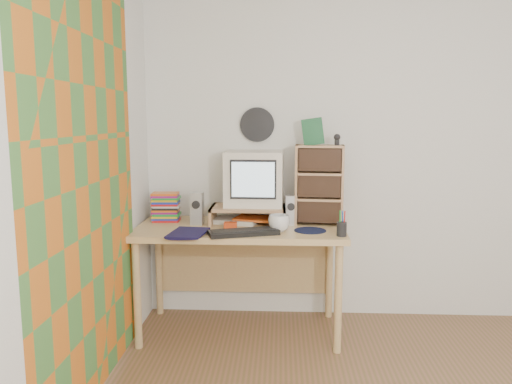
# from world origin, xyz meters

# --- Properties ---
(back_wall) EXTENTS (3.50, 0.00, 3.50)m
(back_wall) POSITION_xyz_m (0.00, 1.75, 1.25)
(back_wall) COLOR white
(back_wall) RESTS_ON floor
(left_wall) EXTENTS (0.00, 3.50, 3.50)m
(left_wall) POSITION_xyz_m (-1.75, 0.00, 1.25)
(left_wall) COLOR white
(left_wall) RESTS_ON floor
(curtain) EXTENTS (0.00, 2.20, 2.20)m
(curtain) POSITION_xyz_m (-1.71, 0.48, 1.15)
(curtain) COLOR #C9661C
(curtain) RESTS_ON left_wall
(wall_disc) EXTENTS (0.25, 0.02, 0.25)m
(wall_disc) POSITION_xyz_m (-0.93, 1.73, 1.43)
(wall_disc) COLOR black
(wall_disc) RESTS_ON back_wall
(desk) EXTENTS (1.40, 0.70, 0.75)m
(desk) POSITION_xyz_m (-1.03, 1.44, 0.62)
(desk) COLOR #D6BD73
(desk) RESTS_ON floor
(monitor_riser) EXTENTS (0.52, 0.30, 0.12)m
(monitor_riser) POSITION_xyz_m (-0.98, 1.48, 0.84)
(monitor_riser) COLOR tan
(monitor_riser) RESTS_ON desk
(crt_monitor) EXTENTS (0.41, 0.41, 0.38)m
(crt_monitor) POSITION_xyz_m (-0.94, 1.53, 1.06)
(crt_monitor) COLOR white
(crt_monitor) RESTS_ON monitor_riser
(speaker_left) EXTENTS (0.09, 0.09, 0.22)m
(speaker_left) POSITION_xyz_m (-1.33, 1.43, 0.86)
(speaker_left) COLOR #AFB0B4
(speaker_left) RESTS_ON desk
(speaker_right) EXTENTS (0.08, 0.08, 0.21)m
(speaker_right) POSITION_xyz_m (-0.69, 1.44, 0.85)
(speaker_right) COLOR #AFB0B4
(speaker_right) RESTS_ON desk
(keyboard) EXTENTS (0.47, 0.28, 0.03)m
(keyboard) POSITION_xyz_m (-0.99, 1.13, 0.76)
(keyboard) COLOR black
(keyboard) RESTS_ON desk
(dvd_stack) EXTENTS (0.19, 0.14, 0.26)m
(dvd_stack) POSITION_xyz_m (-1.57, 1.53, 0.88)
(dvd_stack) COLOR brown
(dvd_stack) RESTS_ON desk
(cd_rack) EXTENTS (0.34, 0.20, 0.55)m
(cd_rack) POSITION_xyz_m (-0.49, 1.49, 1.02)
(cd_rack) COLOR tan
(cd_rack) RESTS_ON desk
(mug) EXTENTS (0.17, 0.17, 0.11)m
(mug) POSITION_xyz_m (-0.76, 1.24, 0.80)
(mug) COLOR white
(mug) RESTS_ON desk
(diary) EXTENTS (0.28, 0.22, 0.05)m
(diary) POSITION_xyz_m (-1.44, 1.11, 0.78)
(diary) COLOR #130F37
(diary) RESTS_ON desk
(mousepad) EXTENTS (0.25, 0.25, 0.00)m
(mousepad) POSITION_xyz_m (-0.56, 1.27, 0.75)
(mousepad) COLOR black
(mousepad) RESTS_ON desk
(pen_cup) EXTENTS (0.07, 0.07, 0.12)m
(pen_cup) POSITION_xyz_m (-0.38, 1.13, 0.81)
(pen_cup) COLOR black
(pen_cup) RESTS_ON desk
(papers) EXTENTS (0.35, 0.30, 0.04)m
(papers) POSITION_xyz_m (-1.01, 1.51, 0.77)
(papers) COLOR silver
(papers) RESTS_ON desk
(red_box) EXTENTS (0.09, 0.06, 0.04)m
(red_box) POSITION_xyz_m (-1.09, 1.31, 0.77)
(red_box) COLOR red
(red_box) RESTS_ON desk
(game_box) EXTENTS (0.14, 0.04, 0.18)m
(game_box) POSITION_xyz_m (-0.54, 1.50, 1.39)
(game_box) COLOR #18552E
(game_box) RESTS_ON cd_rack
(webcam) EXTENTS (0.05, 0.05, 0.08)m
(webcam) POSITION_xyz_m (-0.38, 1.46, 1.33)
(webcam) COLOR black
(webcam) RESTS_ON cd_rack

